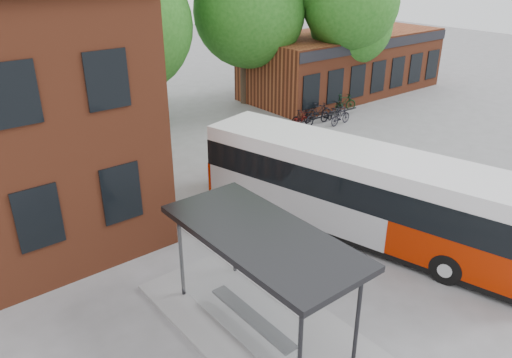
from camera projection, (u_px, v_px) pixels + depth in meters
ground at (348, 252)px, 16.29m from camera, size 100.00×100.00×0.00m
shop_row at (343, 63)px, 33.90m from camera, size 14.00×6.20×4.00m
bus_shelter at (261, 282)px, 12.41m from camera, size 3.60×7.00×2.90m
bike_rail at (325, 119)px, 28.57m from camera, size 5.20×0.10×0.38m
tree_1 at (128, 27)px, 26.73m from camera, size 7.92×7.92×10.40m
tree_2 at (243, 14)px, 29.88m from camera, size 7.92×7.92×11.00m
tree_3 at (349, 29)px, 30.25m from camera, size 7.04×7.04×9.28m
city_bus at (361, 193)px, 16.85m from camera, size 5.30×12.12×3.01m
bicycle_0 at (298, 121)px, 27.39m from camera, size 1.75×0.83×0.88m
bicycle_1 at (302, 117)px, 27.93m from camera, size 1.54×0.47×0.92m
bicycle_2 at (317, 116)px, 28.03m from camera, size 1.88×0.72×0.97m
bicycle_3 at (319, 111)px, 28.92m from camera, size 1.65×1.02×0.96m
bicycle_4 at (334, 111)px, 29.12m from camera, size 1.78×1.09×0.88m
bicycle_5 at (341, 116)px, 27.98m from camera, size 1.64×0.57×0.97m
bicycle_6 at (338, 111)px, 29.29m from camera, size 1.58×0.76×0.80m
bicycle_7 at (343, 103)px, 30.39m from camera, size 1.79×1.06×1.04m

